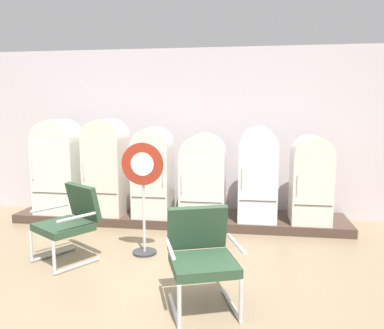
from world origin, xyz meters
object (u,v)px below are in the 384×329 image
Objects in this scene: sign_stand at (143,195)px; refrigerator_4 at (258,171)px; armchair_left at (70,219)px; refrigerator_2 at (153,169)px; refrigerator_5 at (311,177)px; refrigerator_0 at (59,164)px; refrigerator_1 at (106,164)px; armchair_right at (201,253)px; refrigerator_3 at (203,174)px.

refrigerator_4 is at bearing 42.11° from sign_stand.
armchair_left is 0.64× the size of sign_stand.
armchair_left is at bearing -111.26° from refrigerator_2.
refrigerator_5 is 1.43× the size of armchair_left.
refrigerator_0 is 0.99× the size of refrigerator_1.
refrigerator_5 is (4.16, 0.02, -0.12)m from refrigerator_0.
refrigerator_0 is at bearing -177.88° from refrigerator_1.
refrigerator_1 is 1.68× the size of armchair_right.
armchair_left is at bearing -131.87° from refrigerator_3.
refrigerator_0 reaches higher than armchair_left.
refrigerator_0 is 3.80m from armchair_right.
refrigerator_1 is 1.07× the size of refrigerator_4.
refrigerator_1 is 1.65m from refrigerator_3.
refrigerator_2 is 0.84m from refrigerator_3.
armchair_left is at bearing 153.39° from armchair_right.
refrigerator_4 is 1.00× the size of sign_stand.
refrigerator_4 reaches higher than sign_stand.
refrigerator_5 reaches higher than armchair_right.
refrigerator_5 is (3.33, -0.02, -0.13)m from refrigerator_1.
refrigerator_0 is at bearing 137.23° from armchair_right.
refrigerator_0 is at bearing 120.68° from armchair_left.
refrigerator_5 is at bearing 0.22° from refrigerator_0.
refrigerator_5 is 0.92× the size of sign_stand.
refrigerator_0 is 0.84m from refrigerator_1.
refrigerator_2 is (0.81, -0.02, -0.07)m from refrigerator_1.
sign_stand is (0.87, 0.32, 0.26)m from armchair_left.
armchair_right is at bearing -53.32° from refrigerator_1.
refrigerator_1 is at bearing 178.53° from refrigerator_3.
refrigerator_4 is 0.82m from refrigerator_5.
refrigerator_5 is at bearing 61.63° from armchair_right.
refrigerator_3 is at bearing -1.47° from refrigerator_1.
refrigerator_3 is 0.92× the size of refrigerator_4.
refrigerator_0 reaches higher than refrigerator_3.
refrigerator_0 reaches higher than refrigerator_2.
refrigerator_1 reaches higher than refrigerator_2.
refrigerator_4 is 1.56× the size of armchair_right.
refrigerator_5 is 2.68m from sign_stand.
refrigerator_2 reaches higher than armchair_right.
refrigerator_0 is 1.17× the size of refrigerator_5.
refrigerator_0 is 1.07× the size of refrigerator_4.
refrigerator_2 is at bearing 179.51° from refrigerator_4.
sign_stand is at bearing 127.01° from armchair_right.
refrigerator_0 is 1.07× the size of sign_stand.
refrigerator_2 reaches higher than sign_stand.
refrigerator_4 reaches higher than armchair_left.
refrigerator_0 is 1.67× the size of armchair_left.
sign_stand reaches higher than armchair_left.
refrigerator_2 is at bearing 113.61° from armchair_right.
refrigerator_0 is at bearing 143.95° from sign_stand.
refrigerator_1 is 1.09× the size of refrigerator_2.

